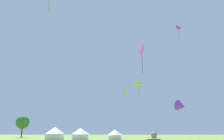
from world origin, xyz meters
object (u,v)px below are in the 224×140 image
kite_magenta_diamond (142,51)px  kite_lime_parafoil (138,84)px  tree_distant_left (23,122)px  festival_tent_right (81,133)px  festival_tent_center (55,133)px  kite_lime_diamond (124,92)px  kite_purple_parafoil (178,28)px  festival_tent_left (115,134)px  kite_purple_delta (181,106)px

kite_magenta_diamond → kite_lime_parafoil: (-0.76, 3.10, -7.18)m
kite_magenta_diamond → tree_distant_left: size_ratio=2.87×
tree_distant_left → festival_tent_right: bearing=-47.0°
festival_tent_center → kite_lime_diamond: bearing=8.8°
kite_purple_parafoil → kite_magenta_diamond: bearing=138.4°
kite_lime_diamond → kite_lime_parafoil: bearing=-62.2°
festival_tent_left → tree_distant_left: bearing=141.1°
kite_magenta_diamond → kite_lime_parafoil: bearing=103.8°
kite_lime_parafoil → kite_magenta_diamond: bearing=-76.2°
kite_lime_parafoil → kite_purple_parafoil: (7.96, -9.48, 10.01)m
kite_purple_delta → festival_tent_right: size_ratio=2.06×
festival_tent_right → tree_distant_left: (-25.57, 27.40, 3.74)m
kite_lime_diamond → festival_tent_right: 15.36m
kite_purple_parafoil → festival_tent_center: kite_purple_parafoil is taller
kite_lime_parafoil → tree_distant_left: kite_lime_parafoil is taller
kite_purple_delta → kite_magenta_diamond: bearing=-171.6°
tree_distant_left → kite_purple_parafoil: bearing=-40.3°
kite_magenta_diamond → kite_lime_diamond: size_ratio=1.66×
festival_tent_left → tree_distant_left: 43.83m
kite_purple_parafoil → festival_tent_center: bearing=155.3°
festival_tent_right → kite_magenta_diamond: bearing=-24.2°
kite_lime_diamond → tree_distant_left: 44.55m
kite_lime_diamond → kite_purple_parafoil: (11.25, -15.72, 10.96)m
kite_purple_parafoil → festival_tent_left: size_ratio=6.35×
kite_purple_parafoil → festival_tent_center: size_ratio=5.02×
kite_purple_delta → kite_lime_diamond: bearing=147.4°
kite_lime_parafoil → tree_distant_left: bearing=142.0°
kite_lime_parafoil → kite_purple_delta: bearing=-11.2°
kite_purple_delta → tree_distant_left: kite_purple_delta is taller
tree_distant_left → kite_magenta_diamond: bearing=-40.1°
kite_lime_diamond → festival_tent_center: 20.24m
festival_tent_right → kite_lime_diamond: bearing=13.8°
festival_tent_left → tree_distant_left: size_ratio=0.48×
kite_purple_delta → kite_purple_parafoil: bearing=-100.3°
kite_lime_parafoil → festival_tent_center: 23.66m
kite_lime_parafoil → festival_tent_left: (-5.72, 3.58, -11.73)m
kite_purple_parafoil → tree_distant_left: size_ratio=3.04×
kite_purple_delta → festival_tent_center: 30.81m
kite_lime_diamond → tree_distant_left: bearing=145.8°
kite_magenta_diamond → festival_tent_center: size_ratio=4.73×
kite_magenta_diamond → festival_tent_left: kite_magenta_diamond is taller
kite_magenta_diamond → kite_lime_diamond: kite_magenta_diamond is taller
festival_tent_left → kite_purple_delta: bearing=-19.8°
kite_purple_parafoil → festival_tent_left: 28.81m
kite_lime_parafoil → kite_purple_parafoil: kite_purple_parafoil is taller
kite_lime_parafoil → kite_lime_diamond: bearing=117.8°
kite_purple_delta → tree_distant_left: size_ratio=1.16×
kite_lime_parafoil → festival_tent_right: size_ratio=3.14×
kite_lime_diamond → festival_tent_left: (-2.43, -2.66, -10.78)m
festival_tent_center → kite_purple_parafoil: bearing=-24.7°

